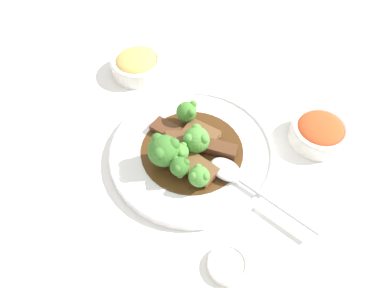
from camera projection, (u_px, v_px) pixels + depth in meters
ground_plane at (192, 155)px, 0.70m from camera, size 4.00×4.00×0.00m
main_plate at (192, 152)px, 0.69m from camera, size 0.30×0.30×0.02m
beef_strip_0 at (196, 167)px, 0.65m from camera, size 0.08×0.08×0.01m
beef_strip_1 at (219, 148)px, 0.67m from camera, size 0.07×0.05×0.02m
beef_strip_2 at (176, 146)px, 0.67m from camera, size 0.05×0.07×0.02m
beef_strip_3 at (202, 133)px, 0.69m from camera, size 0.07×0.07×0.01m
beef_strip_4 at (170, 131)px, 0.70m from camera, size 0.07×0.07×0.01m
broccoli_floret_0 at (164, 150)px, 0.64m from camera, size 0.06×0.06×0.06m
broccoli_floret_1 at (189, 111)px, 0.70m from camera, size 0.04×0.04×0.05m
broccoli_floret_2 at (196, 139)px, 0.66m from camera, size 0.05×0.05×0.05m
broccoli_floret_3 at (180, 166)px, 0.62m from camera, size 0.03×0.03×0.05m
broccoli_floret_4 at (180, 152)px, 0.64m from camera, size 0.03×0.03×0.04m
broccoli_floret_5 at (199, 176)px, 0.62m from camera, size 0.04×0.04×0.04m
serving_spoon at (234, 175)px, 0.64m from camera, size 0.16×0.18×0.01m
side_bowl_kimchi at (320, 133)px, 0.70m from camera, size 0.11×0.11×0.04m
side_bowl_appetizer at (137, 64)px, 0.81m from camera, size 0.11×0.11×0.04m
sauce_dish at (228, 265)px, 0.57m from camera, size 0.06×0.06×0.01m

